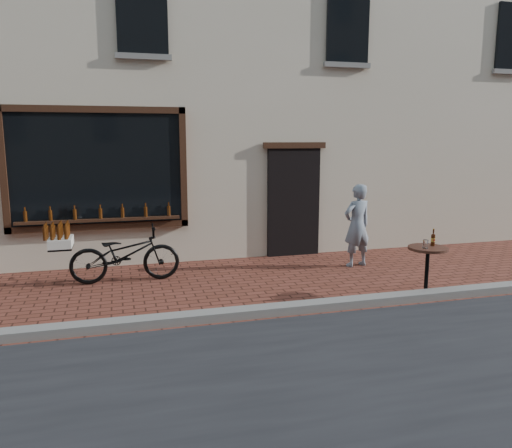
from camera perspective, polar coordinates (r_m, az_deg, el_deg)
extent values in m
plane|color=#5A291D|center=(6.74, -1.21, -11.16)|extent=(90.00, 90.00, 0.00)
cube|color=slate|center=(6.90, -1.63, -10.12)|extent=(90.00, 0.25, 0.12)
cube|color=beige|center=(12.95, -8.94, 21.28)|extent=(28.00, 6.00, 10.00)
cube|color=black|center=(9.57, -17.68, 6.01)|extent=(3.00, 0.06, 2.00)
cube|color=black|center=(9.55, -18.03, 12.36)|extent=(3.24, 0.10, 0.12)
cube|color=black|center=(9.67, -17.36, -0.26)|extent=(3.24, 0.10, 0.12)
cube|color=black|center=(9.74, -26.93, 5.47)|extent=(0.12, 0.10, 2.24)
cube|color=black|center=(9.62, -8.32, 6.39)|extent=(0.12, 0.10, 2.24)
cube|color=black|center=(9.60, -17.41, 0.45)|extent=(2.90, 0.16, 0.05)
cube|color=black|center=(10.25, 4.30, 2.46)|extent=(1.10, 0.10, 2.20)
cube|color=black|center=(10.13, 4.44, 8.96)|extent=(1.30, 0.10, 0.12)
cylinder|color=#3D1C07|center=(9.71, -24.83, 0.80)|extent=(0.06, 0.06, 0.19)
cylinder|color=#3D1C07|center=(9.65, -22.39, 0.92)|extent=(0.06, 0.06, 0.19)
cylinder|color=#3D1C07|center=(9.61, -19.93, 1.04)|extent=(0.06, 0.06, 0.19)
cylinder|color=#3D1C07|center=(9.58, -17.45, 1.16)|extent=(0.06, 0.06, 0.19)
cylinder|color=#3D1C07|center=(9.58, -14.96, 1.27)|extent=(0.06, 0.06, 0.19)
cylinder|color=#3D1C07|center=(9.59, -12.47, 1.38)|extent=(0.06, 0.06, 0.19)
cylinder|color=#3D1C07|center=(9.62, -9.99, 1.49)|extent=(0.06, 0.06, 0.19)
cube|color=black|center=(9.82, -12.91, 22.49)|extent=(0.90, 0.06, 1.40)
cube|color=black|center=(10.80, 10.47, 21.38)|extent=(0.90, 0.06, 1.40)
imported|color=black|center=(8.71, -14.74, -3.36)|extent=(1.81, 0.63, 0.95)
cube|color=black|center=(8.72, -21.37, -2.50)|extent=(0.36, 0.51, 0.03)
cube|color=silver|center=(8.70, -21.41, -1.93)|extent=(0.36, 0.53, 0.15)
cylinder|color=#3D1C07|center=(8.47, -20.90, -1.00)|extent=(0.06, 0.06, 0.20)
cylinder|color=#3D1C07|center=(8.48, -21.60, -1.03)|extent=(0.06, 0.06, 0.20)
cylinder|color=#3D1C07|center=(8.50, -22.31, -1.06)|extent=(0.06, 0.06, 0.20)
cylinder|color=#3D1C07|center=(8.51, -23.01, -1.09)|extent=(0.06, 0.06, 0.20)
cylinder|color=#3D1C07|center=(8.60, -20.82, -0.85)|extent=(0.06, 0.06, 0.20)
cylinder|color=#3D1C07|center=(8.61, -21.52, -0.88)|extent=(0.06, 0.06, 0.20)
cylinder|color=#3D1C07|center=(8.62, -22.21, -0.91)|extent=(0.06, 0.06, 0.20)
cylinder|color=#3D1C07|center=(8.63, -22.91, -0.94)|extent=(0.06, 0.06, 0.20)
cylinder|color=#3D1C07|center=(8.72, -20.75, -0.70)|extent=(0.06, 0.06, 0.20)
cylinder|color=#3D1C07|center=(8.73, -21.44, -0.73)|extent=(0.06, 0.06, 0.20)
cylinder|color=#3D1C07|center=(8.74, -22.12, -0.76)|extent=(0.06, 0.06, 0.20)
cylinder|color=#3D1C07|center=(8.76, -22.81, -0.79)|extent=(0.06, 0.06, 0.20)
cylinder|color=#3D1C07|center=(8.84, -20.68, -0.55)|extent=(0.06, 0.06, 0.20)
cylinder|color=#3D1C07|center=(8.85, -21.36, -0.58)|extent=(0.06, 0.06, 0.20)
cylinder|color=black|center=(8.23, 18.78, -7.65)|extent=(0.44, 0.44, 0.03)
cylinder|color=black|center=(8.13, 18.93, -5.19)|extent=(0.06, 0.06, 0.70)
cylinder|color=#321810|center=(8.05, 19.07, -2.64)|extent=(0.60, 0.60, 0.04)
cylinder|color=gold|center=(8.14, 19.58, -1.71)|extent=(0.06, 0.06, 0.06)
cylinder|color=white|center=(7.92, 18.79, -2.19)|extent=(0.08, 0.08, 0.13)
imported|color=gray|center=(9.58, 11.47, -0.16)|extent=(0.63, 0.48, 1.56)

